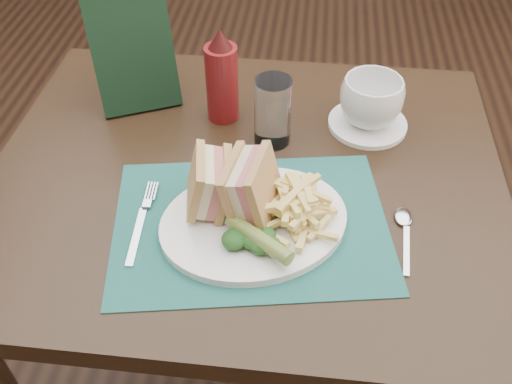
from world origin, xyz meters
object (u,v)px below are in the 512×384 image
sandwich_half_a (196,183)px  coffee_cup (371,102)px  plate (254,222)px  saucer (367,124)px  table_main (248,297)px  placemat (251,224)px  drinking_glass (273,112)px  check_presenter (132,46)px  ketchup_bottle (222,75)px  sandwich_half_b (238,184)px

sandwich_half_a → coffee_cup: (0.28, 0.26, -0.01)m
plate → saucer: bearing=32.8°
table_main → placemat: size_ratio=2.07×
plate → sandwich_half_a: sandwich_half_a is taller
coffee_cup → drinking_glass: (-0.18, -0.06, 0.01)m
placemat → plate: plate is taller
table_main → check_presenter: size_ratio=3.58×
sandwich_half_a → drinking_glass: drinking_glass is taller
coffee_cup → ketchup_bottle: 0.28m
coffee_cup → sandwich_half_b: bearing=-129.1°
ketchup_bottle → plate: bearing=-72.1°
sandwich_half_a → drinking_glass: 0.22m
sandwich_half_b → table_main: bearing=101.1°
placemat → check_presenter: check_presenter is taller
placemat → saucer: bearing=55.7°
drinking_glass → placemat: bearing=-93.7°
sandwich_half_b → check_presenter: bearing=138.6°
coffee_cup → check_presenter: 0.46m
ketchup_bottle → check_presenter: 0.18m
saucer → drinking_glass: (-0.18, -0.06, 0.06)m
placemat → ketchup_bottle: 0.31m
ketchup_bottle → check_presenter: (-0.17, 0.03, 0.03)m
coffee_cup → ketchup_bottle: size_ratio=0.63×
sandwich_half_a → placemat: bearing=-21.0°
table_main → check_presenter: 0.58m
sandwich_half_a → saucer: bearing=33.1°
sandwich_half_b → coffee_cup: 0.34m
sandwich_half_b → coffee_cup: size_ratio=0.90×
coffee_cup → drinking_glass: size_ratio=0.90×
sandwich_half_b → coffee_cup: bearing=60.5°
drinking_glass → check_presenter: size_ratio=0.52×
table_main → drinking_glass: size_ratio=6.92×
plate → sandwich_half_a: (-0.09, 0.02, 0.06)m
sandwich_half_b → plate: bearing=-29.0°
sandwich_half_b → drinking_glass: size_ratio=0.81×
drinking_glass → check_presenter: bearing=160.3°
sandwich_half_a → sandwich_half_b: bearing=-8.5°
sandwich_half_a → check_presenter: (-0.17, 0.30, 0.06)m
sandwich_half_a → ketchup_bottle: bearing=79.6°
sandwich_half_a → drinking_glass: size_ratio=0.74×
sandwich_half_a → sandwich_half_b: size_ratio=0.91×
saucer → drinking_glass: drinking_glass is taller
sandwich_half_b → drinking_glass: drinking_glass is taller
ketchup_bottle → check_presenter: bearing=169.0°
plate → ketchup_bottle: (-0.09, 0.28, 0.08)m
plate → table_main: bearing=79.1°
table_main → sandwich_half_b: size_ratio=8.50×
table_main → saucer: size_ratio=6.00×
drinking_glass → saucer: bearing=19.8°
saucer → ketchup_bottle: size_ratio=0.81×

